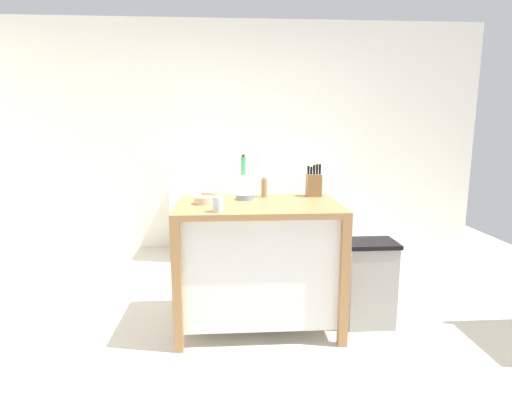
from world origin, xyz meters
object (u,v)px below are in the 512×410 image
at_px(bowl_ceramic_small, 245,197).
at_px(knife_block, 314,184).
at_px(kitchen_island, 258,258).
at_px(bowl_stoneware_deep, 204,200).
at_px(pepper_grinder, 264,187).
at_px(bottle_spray_cleaner, 243,165).
at_px(trash_bin, 369,283).
at_px(sink_faucet, 258,163).
at_px(drinking_cup, 218,204).
at_px(bowl_ceramic_wide, 212,195).

bearing_deg(bowl_ceramic_small, knife_block, 11.35).
bearing_deg(bowl_ceramic_small, kitchen_island, -62.98).
bearing_deg(bowl_stoneware_deep, pepper_grinder, 29.72).
height_order(kitchen_island, bottle_spray_cleaner, bottle_spray_cleaner).
bearing_deg(kitchen_island, bottle_spray_cleaner, 91.18).
xyz_separation_m(bowl_ceramic_small, trash_bin, (0.89, -0.21, -0.61)).
xyz_separation_m(kitchen_island, bottle_spray_cleaner, (-0.04, 1.74, 0.50)).
relative_size(bowl_stoneware_deep, bottle_spray_cleaner, 0.63).
bearing_deg(sink_faucet, drinking_cup, -100.54).
bearing_deg(kitchen_island, pepper_grinder, 75.61).
relative_size(knife_block, bowl_stoneware_deep, 1.76).
height_order(pepper_grinder, bottle_spray_cleaner, bottle_spray_cleaner).
bearing_deg(kitchen_island, bowl_ceramic_wide, 145.11).
bearing_deg(sink_faucet, pepper_grinder, -92.32).
relative_size(knife_block, bottle_spray_cleaner, 1.10).
bearing_deg(trash_bin, drinking_cup, -167.95).
height_order(kitchen_island, bowl_ceramic_wide, bowl_ceramic_wide).
height_order(knife_block, sink_faucet, knife_block).
xyz_separation_m(kitchen_island, trash_bin, (0.81, -0.04, -0.19)).
height_order(knife_block, bowl_ceramic_small, knife_block).
height_order(drinking_cup, bottle_spray_cleaner, bottle_spray_cleaner).
height_order(bowl_stoneware_deep, bowl_ceramic_wide, bowl_ceramic_wide).
height_order(bowl_ceramic_small, bottle_spray_cleaner, bottle_spray_cleaner).
xyz_separation_m(kitchen_island, bowl_ceramic_small, (-0.08, 0.16, 0.42)).
distance_m(knife_block, bottle_spray_cleaner, 1.54).
bearing_deg(bottle_spray_cleaner, bowl_stoneware_deep, -101.03).
distance_m(kitchen_island, bowl_ceramic_wide, 0.59).
xyz_separation_m(bowl_ceramic_small, drinking_cup, (-0.19, -0.44, 0.03)).
xyz_separation_m(knife_block, bowl_ceramic_small, (-0.53, -0.11, -0.07)).
distance_m(knife_block, pepper_grinder, 0.38).
xyz_separation_m(bowl_ceramic_wide, bottle_spray_cleaner, (0.29, 1.51, 0.07)).
relative_size(kitchen_island, knife_block, 4.62).
xyz_separation_m(knife_block, bowl_stoneware_deep, (-0.82, -0.26, -0.07)).
bearing_deg(sink_faucet, trash_bin, -70.83).
relative_size(knife_block, bowl_ceramic_wide, 1.55).
bearing_deg(kitchen_island, bowl_stoneware_deep, 178.87).
xyz_separation_m(bowl_stoneware_deep, pepper_grinder, (0.44, 0.25, 0.05)).
xyz_separation_m(bowl_stoneware_deep, bowl_ceramic_wide, (0.04, 0.22, 0.00)).
bearing_deg(trash_bin, bowl_ceramic_wide, 166.46).
bearing_deg(pepper_grinder, knife_block, 1.97).
xyz_separation_m(bowl_stoneware_deep, trash_bin, (1.18, -0.05, -0.62)).
distance_m(kitchen_island, bowl_ceramic_small, 0.46).
distance_m(knife_block, drinking_cup, 0.90).
xyz_separation_m(kitchen_island, sink_faucet, (0.13, 1.90, 0.51)).
relative_size(bowl_ceramic_wide, pepper_grinder, 0.99).
relative_size(bowl_ceramic_wide, bowl_ceramic_small, 1.21).
bearing_deg(trash_bin, knife_block, 138.75).
bearing_deg(bowl_stoneware_deep, trash_bin, -2.52).
bearing_deg(bowl_ceramic_wide, sink_faucet, 74.56).
height_order(trash_bin, bottle_spray_cleaner, bottle_spray_cleaner).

